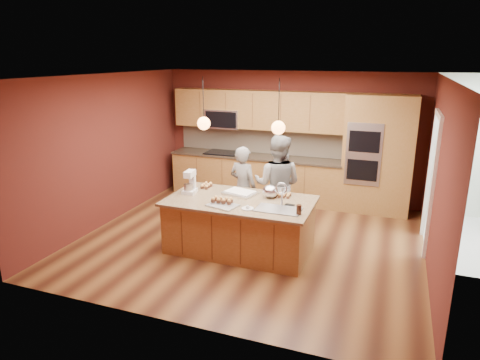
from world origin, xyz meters
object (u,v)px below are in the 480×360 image
at_px(person_left, 243,188).
at_px(stand_mixer, 190,183).
at_px(person_right, 277,185).
at_px(mixing_bowl, 270,191).
at_px(island, 241,224).

relative_size(person_left, stand_mixer, 4.04).
bearing_deg(person_right, person_left, -1.28).
distance_m(person_left, stand_mixer, 1.07).
relative_size(person_left, mixing_bowl, 5.96).
height_order(person_right, mixing_bowl, person_right).
xyz_separation_m(island, stand_mixer, (-0.90, 0.05, 0.57)).
height_order(island, person_left, person_left).
distance_m(stand_mixer, mixing_bowl, 1.32).
xyz_separation_m(person_left, mixing_bowl, (0.68, -0.62, 0.19)).
bearing_deg(mixing_bowl, island, -144.91).
bearing_deg(island, person_left, 107.67).
xyz_separation_m(stand_mixer, mixing_bowl, (1.30, 0.22, -0.06)).
xyz_separation_m(island, person_left, (-0.28, 0.89, 0.32)).
relative_size(island, person_right, 1.32).
height_order(person_left, mixing_bowl, person_left).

